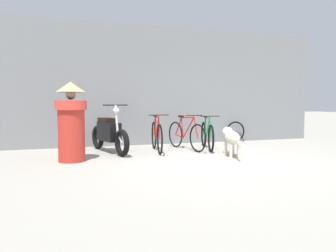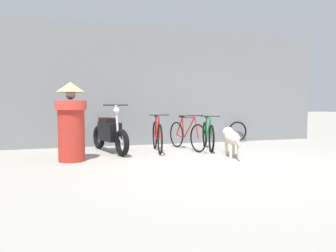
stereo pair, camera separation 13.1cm
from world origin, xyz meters
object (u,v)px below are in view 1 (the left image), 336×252
at_px(stray_dog, 231,137).
at_px(spare_tire_left, 235,132).
at_px(bicycle_1, 186,135).
at_px(bicycle_2, 207,135).
at_px(motorcycle, 109,134).
at_px(person_in_robes, 71,121).
at_px(bicycle_0, 157,136).

relative_size(stray_dog, spare_tire_left, 2.07).
height_order(bicycle_1, spare_tire_left, bicycle_1).
relative_size(bicycle_2, stray_dog, 1.35).
xyz_separation_m(motorcycle, stray_dog, (2.42, -1.36, -0.03)).
bearing_deg(motorcycle, bicycle_2, 70.38).
xyz_separation_m(bicycle_2, stray_dog, (0.02, -1.18, 0.06)).
xyz_separation_m(bicycle_1, motorcycle, (-1.87, 0.11, 0.07)).
height_order(bicycle_1, motorcycle, motorcycle).
xyz_separation_m(stray_dog, person_in_robes, (-3.28, 0.42, 0.39)).
relative_size(bicycle_2, motorcycle, 0.87).
height_order(bicycle_2, person_in_robes, person_in_robes).
relative_size(motorcycle, spare_tire_left, 3.22).
distance_m(motorcycle, stray_dog, 2.78).
height_order(bicycle_1, bicycle_2, bicycle_1).
distance_m(bicycle_2, motorcycle, 2.41).
xyz_separation_m(bicycle_0, bicycle_2, (1.30, -0.01, -0.02)).
bearing_deg(spare_tire_left, person_in_robes, -158.04).
distance_m(stray_dog, person_in_robes, 3.33).
relative_size(bicycle_1, motorcycle, 0.85).
xyz_separation_m(bicycle_0, bicycle_1, (0.77, 0.07, -0.01)).
bearing_deg(bicycle_0, person_in_robes, -60.80).
xyz_separation_m(bicycle_0, spare_tire_left, (2.75, 1.13, -0.06)).
relative_size(stray_dog, person_in_robes, 0.80).
relative_size(bicycle_2, person_in_robes, 1.08).
bearing_deg(bicycle_1, person_in_robes, -84.25).
bearing_deg(bicycle_2, stray_dog, 16.46).
height_order(bicycle_2, stray_dog, bicycle_2).
height_order(motorcycle, person_in_robes, person_in_robes).
bearing_deg(bicycle_0, spare_tire_left, 120.22).
distance_m(bicycle_1, motorcycle, 1.87).
xyz_separation_m(bicycle_1, bicycle_2, (0.53, -0.07, -0.01)).
distance_m(bicycle_1, spare_tire_left, 2.25).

